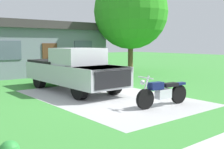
{
  "coord_description": "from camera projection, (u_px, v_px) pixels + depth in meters",
  "views": [
    {
      "loc": [
        -6.49,
        -8.32,
        2.11
      ],
      "look_at": [
        0.11,
        -0.14,
        0.9
      ],
      "focal_mm": 43.84,
      "sensor_mm": 36.0,
      "label": 1
    }
  ],
  "objects": [
    {
      "name": "motorcycle",
      "position": [
        162.0,
        92.0,
        9.13
      ],
      "size": [
        2.21,
        0.7,
        1.09
      ],
      "color": "black",
      "rests_on": "ground"
    },
    {
      "name": "ground_plane",
      "position": [
        108.0,
        97.0,
        10.72
      ],
      "size": [
        80.0,
        80.0,
        0.0
      ],
      "primitive_type": "plane",
      "color": "#3D8938"
    },
    {
      "name": "shade_tree",
      "position": [
        131.0,
        12.0,
        19.18
      ],
      "size": [
        5.2,
        5.2,
        6.88
      ],
      "color": "brown",
      "rests_on": "ground"
    },
    {
      "name": "neighbor_house",
      "position": [
        33.0,
        48.0,
        19.11
      ],
      "size": [
        9.6,
        5.6,
        3.5
      ],
      "color": "slate",
      "rests_on": "ground"
    },
    {
      "name": "driveway_pad",
      "position": [
        108.0,
        97.0,
        10.72
      ],
      "size": [
        4.65,
        7.37,
        0.01
      ],
      "primitive_type": "cube",
      "color": "#ACACAC",
      "rests_on": "ground"
    },
    {
      "name": "pickup_truck",
      "position": [
        72.0,
        69.0,
        12.09
      ],
      "size": [
        2.05,
        5.65,
        1.9
      ],
      "color": "black",
      "rests_on": "ground"
    }
  ]
}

